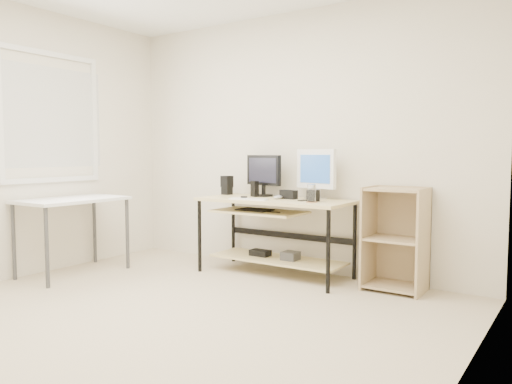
{
  "coord_description": "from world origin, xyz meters",
  "views": [
    {
      "loc": [
        2.52,
        -2.43,
        1.19
      ],
      "look_at": [
        0.02,
        1.3,
        0.84
      ],
      "focal_mm": 35.0,
      "sensor_mm": 36.0,
      "label": 1
    }
  ],
  "objects_px": {
    "shelf_unit": "(397,238)",
    "black_monitor": "(264,173)",
    "audio_controller": "(255,189)",
    "desk": "(273,220)",
    "white_imac": "(316,170)",
    "side_table": "(72,206)"
  },
  "relations": [
    {
      "from": "side_table",
      "to": "audio_controller",
      "type": "relative_size",
      "value": 6.24
    },
    {
      "from": "shelf_unit",
      "to": "black_monitor",
      "type": "height_order",
      "value": "black_monitor"
    },
    {
      "from": "desk",
      "to": "side_table",
      "type": "height_order",
      "value": "same"
    },
    {
      "from": "desk",
      "to": "white_imac",
      "type": "xyz_separation_m",
      "value": [
        0.37,
        0.2,
        0.49
      ]
    },
    {
      "from": "shelf_unit",
      "to": "white_imac",
      "type": "distance_m",
      "value": 0.99
    },
    {
      "from": "shelf_unit",
      "to": "black_monitor",
      "type": "xyz_separation_m",
      "value": [
        -1.4,
        0.02,
        0.54
      ]
    },
    {
      "from": "audio_controller",
      "to": "white_imac",
      "type": "bearing_deg",
      "value": 31.8
    },
    {
      "from": "white_imac",
      "to": "desk",
      "type": "bearing_deg",
      "value": -139.27
    },
    {
      "from": "white_imac",
      "to": "audio_controller",
      "type": "bearing_deg",
      "value": -157.9
    },
    {
      "from": "black_monitor",
      "to": "audio_controller",
      "type": "relative_size",
      "value": 2.85
    },
    {
      "from": "white_imac",
      "to": "audio_controller",
      "type": "height_order",
      "value": "white_imac"
    },
    {
      "from": "desk",
      "to": "black_monitor",
      "type": "distance_m",
      "value": 0.53
    },
    {
      "from": "white_imac",
      "to": "black_monitor",
      "type": "bearing_deg",
      "value": -165.69
    },
    {
      "from": "side_table",
      "to": "shelf_unit",
      "type": "xyz_separation_m",
      "value": [
        2.83,
        1.22,
        -0.22
      ]
    },
    {
      "from": "desk",
      "to": "black_monitor",
      "type": "bearing_deg",
      "value": 141.24
    },
    {
      "from": "side_table",
      "to": "black_monitor",
      "type": "relative_size",
      "value": 2.19
    },
    {
      "from": "white_imac",
      "to": "shelf_unit",
      "type": "bearing_deg",
      "value": 9.84
    },
    {
      "from": "shelf_unit",
      "to": "audio_controller",
      "type": "height_order",
      "value": "audio_controller"
    },
    {
      "from": "desk",
      "to": "black_monitor",
      "type": "xyz_separation_m",
      "value": [
        -0.22,
        0.18,
        0.45
      ]
    },
    {
      "from": "black_monitor",
      "to": "audio_controller",
      "type": "height_order",
      "value": "black_monitor"
    },
    {
      "from": "shelf_unit",
      "to": "audio_controller",
      "type": "bearing_deg",
      "value": -177.14
    },
    {
      "from": "desk",
      "to": "shelf_unit",
      "type": "bearing_deg",
      "value": 7.77
    }
  ]
}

